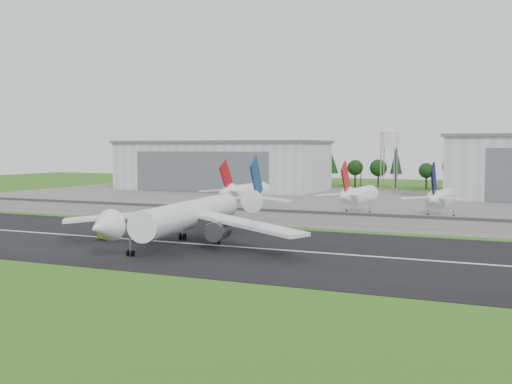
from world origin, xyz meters
The scene contains 14 objects.
ground centered at (0.00, 0.00, 0.00)m, with size 600.00×600.00×0.00m, color #376016.
runway centered at (0.00, 10.00, 0.05)m, with size 320.00×60.00×0.10m, color black.
runway_centerline centered at (0.00, 10.00, 0.11)m, with size 220.00×1.00×0.02m, color white.
apron centered at (0.00, 120.00, 0.05)m, with size 320.00×150.00×0.10m, color slate.
blast_fence centered at (0.00, 54.99, 1.81)m, with size 240.00×0.61×3.50m.
hangar_west centered at (-80.00, 164.92, 11.63)m, with size 97.00×44.00×23.20m.
water_tower centered at (-5.00, 185.00, 24.55)m, with size 8.40×8.40×29.40m.
utility_poles centered at (0.00, 200.00, 0.00)m, with size 230.00×3.00×12.00m, color black, non-canonical shape.
treeline centered at (0.00, 215.00, 0.00)m, with size 320.00×16.00×22.00m, color black, non-canonical shape.
main_airliner centered at (-7.02, 9.57, 4.89)m, with size 56.80×59.23×18.17m.
ground_vehicle centered at (-26.13, 7.50, 0.84)m, with size 2.45×5.32×1.48m, color #CEEE1C.
parked_jet_red_a centered at (-26.67, 76.54, 6.06)m, with size 7.36×31.29×16.56m.
parked_jet_red_b centered at (10.10, 76.53, 5.98)m, with size 7.36×31.29×16.47m.
parked_jet_navy centered at (33.70, 76.51, 5.87)m, with size 7.36×31.29×16.35m.
Camera 1 is at (60.12, -104.92, 20.13)m, focal length 45.00 mm.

